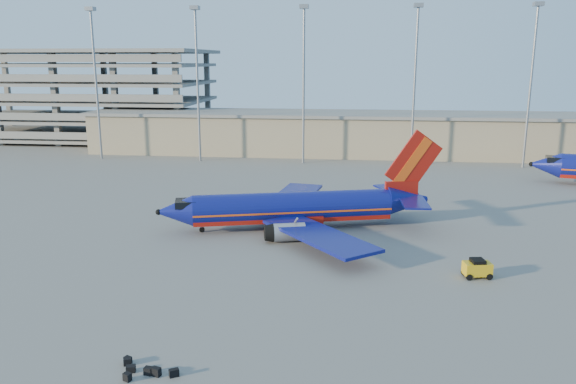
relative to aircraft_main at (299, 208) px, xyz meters
name	(u,v)px	position (x,y,z in m)	size (l,w,h in m)	color
ground	(310,239)	(1.62, -3.89, -2.39)	(220.00, 220.00, 0.00)	slate
terminal_building	(381,133)	(11.62, 54.11, 1.92)	(122.00, 16.00, 8.50)	gray
parking_garage	(82,90)	(-60.38, 70.16, 9.33)	(62.00, 32.00, 21.40)	slate
light_mast_row	(359,68)	(6.62, 42.11, 15.16)	(101.60, 1.60, 28.65)	gray
aircraft_main	(299,208)	(0.00, 0.00, 0.00)	(32.39, 30.73, 11.21)	navy
baggage_tug	(477,268)	(17.34, -13.34, -1.49)	(2.62, 1.85, 1.73)	gold
luggage_pile	(143,369)	(-6.60, -32.04, -2.15)	(4.06, 2.45, 0.55)	black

